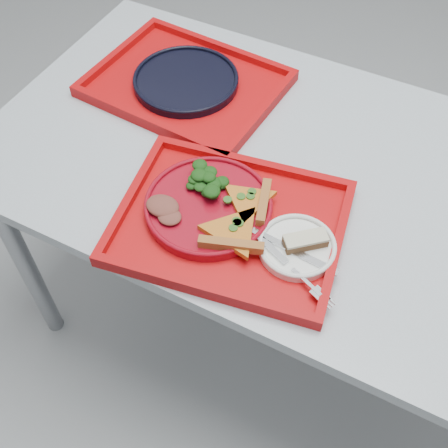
{
  "coord_description": "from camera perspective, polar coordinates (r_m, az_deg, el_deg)",
  "views": [
    {
      "loc": [
        0.16,
        -0.83,
        1.66
      ],
      "look_at": [
        -0.15,
        -0.23,
        0.78
      ],
      "focal_mm": 45.0,
      "sensor_mm": 36.0,
      "label": 1
    }
  ],
  "objects": [
    {
      "name": "knife",
      "position": [
        1.08,
        7.13,
        -2.73
      ],
      "size": [
        0.19,
        0.03,
        0.01
      ],
      "primitive_type": "cube",
      "rotation": [
        0.0,
        0.0,
        -0.08
      ],
      "color": "silver",
      "rests_on": "side_plate"
    },
    {
      "name": "salad_heap",
      "position": [
        1.16,
        -1.95,
        4.7
      ],
      "size": [
        0.08,
        0.07,
        0.04
      ],
      "primitive_type": "ellipsoid",
      "color": "black",
      "rests_on": "dinner_plate"
    },
    {
      "name": "tray_main",
      "position": [
        1.14,
        0.63,
        -0.08
      ],
      "size": [
        0.5,
        0.42,
        0.01
      ],
      "primitive_type": "cube",
      "rotation": [
        0.0,
        0.0,
        0.16
      ],
      "color": "#B1090B",
      "rests_on": "table"
    },
    {
      "name": "fork",
      "position": [
        1.06,
        6.9,
        -4.45
      ],
      "size": [
        0.18,
        0.09,
        0.01
      ],
      "primitive_type": "cube",
      "rotation": [
        0.0,
        0.0,
        -0.4
      ],
      "color": "silver",
      "rests_on": "side_plate"
    },
    {
      "name": "meat_portion",
      "position": [
        1.13,
        -6.27,
        1.84
      ],
      "size": [
        0.07,
        0.06,
        0.02
      ],
      "primitive_type": "ellipsoid",
      "color": "brown",
      "rests_on": "dinner_plate"
    },
    {
      "name": "side_plate",
      "position": [
        1.1,
        7.42,
        -2.43
      ],
      "size": [
        0.15,
        0.15,
        0.01
      ],
      "primitive_type": "cylinder",
      "color": "white",
      "rests_on": "tray_main"
    },
    {
      "name": "navy_plate",
      "position": [
        1.44,
        -3.89,
        14.24
      ],
      "size": [
        0.26,
        0.26,
        0.02
      ],
      "primitive_type": "cylinder",
      "color": "black",
      "rests_on": "tray_far"
    },
    {
      "name": "ground",
      "position": [
        1.86,
        7.4,
        -11.29
      ],
      "size": [
        10.0,
        10.0,
        0.0
      ],
      "primitive_type": "plane",
      "color": "#999DA2",
      "rests_on": "ground"
    },
    {
      "name": "pizza_slice_b",
      "position": [
        1.14,
        2.48,
        2.47
      ],
      "size": [
        0.15,
        0.14,
        0.02
      ],
      "primitive_type": null,
      "rotation": [
        0.0,
        0.0,
        3.44
      ],
      "color": "orange",
      "rests_on": "dinner_plate"
    },
    {
      "name": "dessert_bar",
      "position": [
        1.09,
        8.28,
        -1.69
      ],
      "size": [
        0.09,
        0.08,
        0.02
      ],
      "rotation": [
        0.0,
        0.0,
        0.72
      ],
      "color": "#53371B",
      "rests_on": "side_plate"
    },
    {
      "name": "pizza_slice_a",
      "position": [
        1.09,
        0.97,
        -0.61
      ],
      "size": [
        0.16,
        0.18,
        0.02
      ],
      "primitive_type": null,
      "rotation": [
        0.0,
        0.0,
        1.9
      ],
      "color": "orange",
      "rests_on": "dinner_plate"
    },
    {
      "name": "dinner_plate",
      "position": [
        1.15,
        -1.59,
        1.73
      ],
      "size": [
        0.26,
        0.26,
        0.02
      ],
      "primitive_type": "cylinder",
      "color": "maroon",
      "rests_on": "tray_main"
    },
    {
      "name": "tray_far",
      "position": [
        1.45,
        -3.85,
        13.81
      ],
      "size": [
        0.47,
        0.38,
        0.01
      ],
      "primitive_type": "cube",
      "rotation": [
        0.0,
        0.0,
        -0.07
      ],
      "color": "#B1090B",
      "rests_on": "table"
    },
    {
      "name": "table",
      "position": [
        1.3,
        10.46,
        2.04
      ],
      "size": [
        1.6,
        0.8,
        0.75
      ],
      "color": "#98A2AB",
      "rests_on": "ground"
    }
  ]
}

